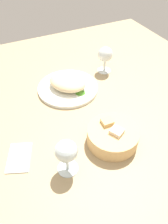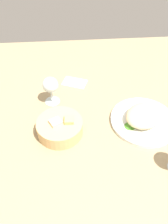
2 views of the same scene
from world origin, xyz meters
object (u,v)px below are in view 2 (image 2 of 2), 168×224
(bread_basket, at_px, (60,127))
(wine_glass_near, at_px, (50,86))
(plate, at_px, (143,121))
(folded_napkin, at_px, (75,82))

(bread_basket, distance_m, wine_glass_near, 0.19)
(bread_basket, bearing_deg, wine_glass_near, -78.99)
(bread_basket, bearing_deg, plate, -175.42)
(plate, height_order, wine_glass_near, wine_glass_near)
(plate, height_order, bread_basket, bread_basket)
(wine_glass_near, bearing_deg, bread_basket, 101.01)
(plate, relative_size, wine_glass_near, 2.08)
(wine_glass_near, distance_m, folded_napkin, 0.18)
(plate, height_order, folded_napkin, plate)
(wine_glass_near, height_order, folded_napkin, wine_glass_near)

